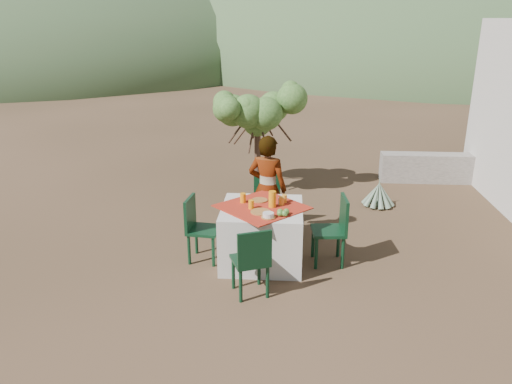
% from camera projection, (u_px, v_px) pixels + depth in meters
% --- Properties ---
extents(ground, '(160.00, 160.00, 0.00)m').
position_uv_depth(ground, '(248.00, 255.00, 6.71)').
color(ground, '#352718').
rests_on(ground, ground).
extents(table, '(1.30, 1.30, 0.76)m').
position_uv_depth(table, '(262.00, 234.00, 6.41)').
color(table, silver).
rests_on(table, ground).
extents(chair_far, '(0.40, 0.40, 0.85)m').
position_uv_depth(chair_far, '(266.00, 200.00, 7.36)').
color(chair_far, black).
rests_on(chair_far, ground).
extents(chair_near, '(0.50, 0.50, 0.84)m').
position_uv_depth(chair_near, '(252.00, 259.00, 5.56)').
color(chair_near, black).
rests_on(chair_near, ground).
extents(chair_left, '(0.44, 0.44, 0.86)m').
position_uv_depth(chair_left, '(198.00, 226.00, 6.42)').
color(chair_left, black).
rests_on(chair_left, ground).
extents(chair_right, '(0.45, 0.45, 0.90)m').
position_uv_depth(chair_right, '(335.00, 227.00, 6.33)').
color(chair_right, black).
rests_on(chair_right, ground).
extents(person, '(0.64, 0.51, 1.52)m').
position_uv_depth(person, '(267.00, 189.00, 6.94)').
color(person, '#8C6651').
rests_on(person, ground).
extents(shrub_tree, '(1.48, 1.45, 1.74)m').
position_uv_depth(shrub_tree, '(261.00, 117.00, 8.71)').
color(shrub_tree, '#422C21').
rests_on(shrub_tree, ground).
extents(agave, '(0.54, 0.55, 0.58)m').
position_uv_depth(agave, '(379.00, 195.00, 8.38)').
color(agave, slate).
rests_on(agave, ground).
extents(stone_wall, '(2.60, 0.35, 0.55)m').
position_uv_depth(stone_wall, '(449.00, 168.00, 9.58)').
color(stone_wall, gray).
rests_on(stone_wall, ground).
extents(hill_near_left, '(40.00, 40.00, 16.00)m').
position_uv_depth(hill_near_left, '(36.00, 61.00, 36.13)').
color(hill_near_left, '#35522E').
rests_on(hill_near_left, ground).
extents(hill_near_right, '(48.00, 48.00, 20.00)m').
position_uv_depth(hill_near_right, '(436.00, 57.00, 39.79)').
color(hill_near_right, '#35522E').
rests_on(hill_near_right, ground).
extents(hill_far_center, '(60.00, 60.00, 24.00)m').
position_uv_depth(hill_far_center, '(252.00, 46.00, 55.91)').
color(hill_far_center, slate).
rests_on(hill_far_center, ground).
extents(plate_far, '(0.21, 0.21, 0.01)m').
position_uv_depth(plate_far, '(260.00, 200.00, 6.48)').
color(plate_far, brown).
rests_on(plate_far, table).
extents(plate_near, '(0.25, 0.25, 0.01)m').
position_uv_depth(plate_near, '(261.00, 212.00, 6.09)').
color(plate_near, brown).
rests_on(plate_near, table).
extents(glass_far, '(0.08, 0.08, 0.12)m').
position_uv_depth(glass_far, '(243.00, 198.00, 6.40)').
color(glass_far, orange).
rests_on(glass_far, table).
extents(glass_near, '(0.07, 0.07, 0.11)m').
position_uv_depth(glass_near, '(251.00, 204.00, 6.19)').
color(glass_near, orange).
rests_on(glass_near, table).
extents(juice_pitcher, '(0.09, 0.09, 0.21)m').
position_uv_depth(juice_pitcher, '(272.00, 199.00, 6.24)').
color(juice_pitcher, orange).
rests_on(juice_pitcher, table).
extents(bowl_plate, '(0.18, 0.18, 0.01)m').
position_uv_depth(bowl_plate, '(268.00, 217.00, 5.93)').
color(bowl_plate, brown).
rests_on(bowl_plate, table).
extents(white_bowl, '(0.13, 0.13, 0.05)m').
position_uv_depth(white_bowl, '(268.00, 215.00, 5.92)').
color(white_bowl, silver).
rests_on(white_bowl, bowl_plate).
extents(jar_left, '(0.07, 0.07, 0.11)m').
position_uv_depth(jar_left, '(282.00, 201.00, 6.32)').
color(jar_left, orange).
rests_on(jar_left, table).
extents(jar_right, '(0.06, 0.06, 0.10)m').
position_uv_depth(jar_right, '(284.00, 199.00, 6.41)').
color(jar_right, orange).
rests_on(jar_right, table).
extents(napkin_holder, '(0.07, 0.04, 0.09)m').
position_uv_depth(napkin_holder, '(281.00, 201.00, 6.34)').
color(napkin_holder, silver).
rests_on(napkin_holder, table).
extents(fruit_cluster, '(0.15, 0.14, 0.07)m').
position_uv_depth(fruit_cluster, '(283.00, 212.00, 5.99)').
color(fruit_cluster, '#4B7F2E').
rests_on(fruit_cluster, table).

